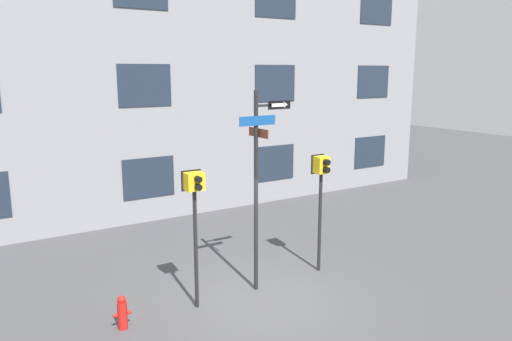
# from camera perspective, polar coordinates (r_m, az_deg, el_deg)

# --- Properties ---
(ground_plane) EXTENTS (60.00, 60.00, 0.00)m
(ground_plane) POSITION_cam_1_polar(r_m,az_deg,el_deg) (10.83, 0.86, -14.67)
(ground_plane) COLOR #424244
(street_sign_pole) EXTENTS (1.28, 0.73, 4.36)m
(street_sign_pole) POSITION_cam_1_polar(r_m,az_deg,el_deg) (10.57, 0.34, -0.45)
(street_sign_pole) COLOR black
(street_sign_pole) RESTS_ON ground_plane
(pedestrian_signal_left) EXTENTS (0.42, 0.40, 2.84)m
(pedestrian_signal_left) POSITION_cam_1_polar(r_m,az_deg,el_deg) (9.87, -7.02, -3.51)
(pedestrian_signal_left) COLOR black
(pedestrian_signal_left) RESTS_ON ground_plane
(pedestrian_signal_right) EXTENTS (0.37, 0.40, 2.83)m
(pedestrian_signal_right) POSITION_cam_1_polar(r_m,az_deg,el_deg) (11.75, 7.45, -1.23)
(pedestrian_signal_right) COLOR black
(pedestrian_signal_right) RESTS_ON ground_plane
(fire_hydrant) EXTENTS (0.34, 0.18, 0.66)m
(fire_hydrant) POSITION_cam_1_polar(r_m,az_deg,el_deg) (9.98, -15.03, -15.42)
(fire_hydrant) COLOR red
(fire_hydrant) RESTS_ON ground_plane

